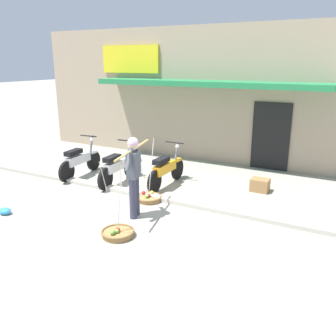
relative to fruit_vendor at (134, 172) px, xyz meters
The scene contains 11 objects.
ground_plane 1.07m from the fruit_vendor, 124.09° to the left, with size 90.00×90.00×0.00m, color #9E998C.
sidewalk_curb 1.43m from the fruit_vendor, 102.85° to the left, with size 20.00×0.24×0.10m, color #BAB4A5.
fruit_vendor is the anchor object (origin of this frame).
fruit_basket_left_side 1.29m from the fruit_vendor, 77.17° to the right, with size 0.63×0.63×1.45m.
fruit_basket_right_side 1.29m from the fruit_vendor, 103.07° to the left, with size 0.63×0.63×1.45m.
motorcycle_nearest_shop 3.33m from the fruit_vendor, 151.01° to the left, with size 0.54×1.82×1.09m.
motorcycle_second_in_row 2.29m from the fruit_vendor, 134.59° to the left, with size 0.54×1.82×1.09m.
motorcycle_third_in_row 2.09m from the fruit_vendor, 99.51° to the left, with size 0.54×1.82×1.09m.
storefront_building 7.39m from the fruit_vendor, 92.20° to the left, with size 13.00×6.00×4.20m.
plastic_litter_bag 2.93m from the fruit_vendor, 154.25° to the right, with size 0.28×0.22×0.14m, color #3393D1.
wooden_crate 3.47m from the fruit_vendor, 55.05° to the left, with size 0.44×0.36×0.32m, color olive.
Camera 1 is at (4.11, -6.14, 3.13)m, focal length 38.25 mm.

